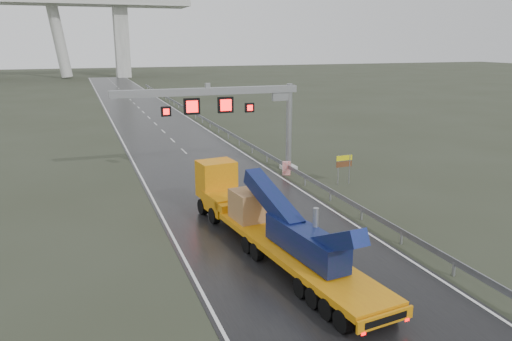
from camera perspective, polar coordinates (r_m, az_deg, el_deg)
name	(u,v)px	position (r m, az deg, el deg)	size (l,w,h in m)	color
ground	(306,269)	(24.40, 5.73, -11.11)	(400.00, 400.00, 0.00)	#2D3223
road	(163,131)	(61.45, -10.55, 4.42)	(11.00, 200.00, 0.02)	black
guardrail	(236,137)	(53.12, -2.25, 3.85)	(0.20, 140.00, 1.40)	gray
sign_gantry	(234,106)	(39.86, -2.54, 7.42)	(14.90, 1.20, 7.42)	#AAA9A5
heavy_haul_truck	(260,217)	(26.52, 0.50, -5.29)	(4.45, 17.04, 3.97)	#C8710B
exit_sign_pair	(344,164)	(38.15, 10.03, 0.77)	(1.34, 0.12, 2.29)	#96989E
striped_barrier	(286,168)	(40.60, 3.50, 0.27)	(0.65, 0.35, 1.10)	red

